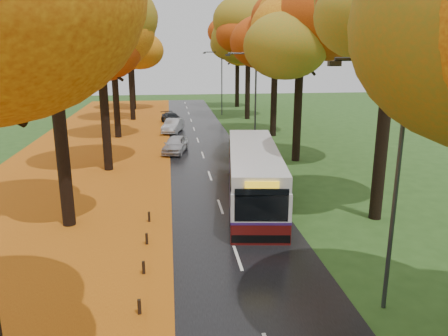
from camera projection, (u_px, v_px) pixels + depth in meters
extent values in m
cube|color=black|center=(209.00, 172.00, 30.06)|extent=(6.50, 90.00, 0.04)
cube|color=silver|center=(209.00, 172.00, 30.05)|extent=(0.12, 90.00, 0.01)
cube|color=#9C440E|center=(74.00, 177.00, 28.98)|extent=(12.00, 90.00, 0.02)
cube|color=#BD6813|center=(164.00, 173.00, 29.69)|extent=(0.90, 90.00, 0.01)
cylinder|color=black|center=(60.00, 131.00, 19.82)|extent=(0.60, 0.60, 9.15)
cylinder|color=black|center=(105.00, 113.00, 29.62)|extent=(0.60, 0.60, 8.00)
ellipsoid|color=gold|center=(99.00, 36.00, 28.32)|extent=(9.20, 9.20, 7.18)
cylinder|color=black|center=(116.00, 92.00, 40.97)|extent=(0.60, 0.60, 8.58)
ellipsoid|color=gold|center=(112.00, 33.00, 39.57)|extent=(8.00, 8.00, 6.24)
cylinder|color=black|center=(131.00, 81.00, 51.50)|extent=(0.60, 0.60, 9.15)
ellipsoid|color=gold|center=(128.00, 31.00, 50.00)|extent=(9.20, 9.20, 7.18)
cylinder|color=black|center=(133.00, 81.00, 61.15)|extent=(0.60, 0.60, 8.00)
ellipsoid|color=gold|center=(131.00, 44.00, 59.85)|extent=(8.00, 8.00, 6.24)
cylinder|color=black|center=(383.00, 127.00, 20.67)|extent=(0.60, 0.60, 9.22)
cylinder|color=black|center=(298.00, 107.00, 32.22)|extent=(0.60, 0.60, 8.19)
ellipsoid|color=#BD4C0E|center=(301.00, 34.00, 30.88)|extent=(9.20, 9.20, 7.18)
cylinder|color=black|center=(274.00, 91.00, 41.80)|extent=(0.60, 0.60, 8.70)
ellipsoid|color=#BD4C0E|center=(276.00, 32.00, 40.38)|extent=(8.20, 8.20, 6.40)
cylinder|color=black|center=(248.00, 81.00, 52.20)|extent=(0.60, 0.60, 9.22)
ellipsoid|color=#BD4C0E|center=(248.00, 30.00, 50.69)|extent=(9.20, 9.20, 7.18)
cylinder|color=black|center=(237.00, 79.00, 63.90)|extent=(0.60, 0.60, 8.19)
ellipsoid|color=#BD4C0E|center=(237.00, 42.00, 62.56)|extent=(8.20, 8.20, 6.40)
cube|color=black|center=(139.00, 307.00, 13.84)|extent=(0.11, 0.11, 0.52)
cube|color=black|center=(144.00, 268.00, 16.33)|extent=(0.11, 0.11, 0.52)
cube|color=black|center=(147.00, 239.00, 18.82)|extent=(0.11, 0.11, 0.52)
cube|color=black|center=(149.00, 217.00, 21.31)|extent=(0.11, 0.11, 0.52)
cylinder|color=#333538|center=(396.00, 191.00, 13.25)|extent=(0.14, 0.14, 8.00)
cylinder|color=#333538|center=(373.00, 59.00, 12.09)|extent=(2.20, 0.11, 0.11)
cube|color=#333538|center=(334.00, 64.00, 11.99)|extent=(0.35, 0.18, 0.14)
cylinder|color=#333538|center=(255.00, 104.00, 34.31)|extent=(0.14, 0.14, 8.00)
cylinder|color=#333538|center=(242.00, 53.00, 33.16)|extent=(2.20, 0.11, 0.11)
cube|color=#333538|center=(228.00, 55.00, 33.06)|extent=(0.35, 0.18, 0.14)
cylinder|color=#333538|center=(222.00, 84.00, 55.38)|extent=(0.14, 0.14, 8.00)
cylinder|color=#333538|center=(213.00, 52.00, 54.23)|extent=(2.20, 0.11, 0.11)
cube|color=#333538|center=(204.00, 53.00, 54.13)|extent=(0.35, 0.18, 0.14)
cube|color=#4F0E0C|center=(253.00, 193.00, 24.09)|extent=(4.06, 11.62, 0.93)
cube|color=silver|center=(254.00, 173.00, 23.79)|extent=(4.06, 11.62, 1.34)
cube|color=silver|center=(254.00, 155.00, 23.52)|extent=(3.98, 11.38, 0.72)
cube|color=#361B61|center=(253.00, 184.00, 23.95)|extent=(4.08, 11.64, 0.12)
cube|color=black|center=(254.00, 166.00, 23.68)|extent=(3.97, 10.72, 0.88)
cube|color=black|center=(262.00, 205.00, 18.28)|extent=(2.26, 0.36, 1.45)
cube|color=yellow|center=(262.00, 185.00, 18.04)|extent=(1.42, 0.25, 0.29)
cube|color=black|center=(261.00, 239.00, 18.69)|extent=(2.53, 0.45, 0.36)
cylinder|color=black|center=(233.00, 218.00, 20.35)|extent=(0.42, 1.06, 1.03)
cylinder|color=black|center=(283.00, 218.00, 20.34)|extent=(0.42, 1.06, 1.03)
cylinder|color=black|center=(231.00, 175.00, 27.38)|extent=(0.42, 1.06, 1.03)
cylinder|color=black|center=(269.00, 175.00, 27.36)|extent=(0.42, 1.06, 1.03)
imported|color=#BABABE|center=(175.00, 144.00, 35.47)|extent=(2.54, 4.28, 1.36)
imported|color=#93969A|center=(173.00, 126.00, 44.24)|extent=(2.48, 4.40, 1.37)
imported|color=black|center=(172.00, 118.00, 49.77)|extent=(2.79, 4.39, 1.19)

